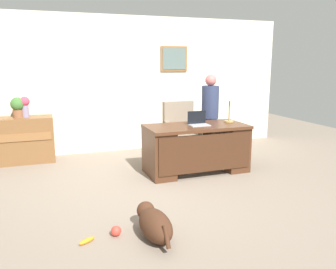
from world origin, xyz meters
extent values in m
plane|color=gray|center=(0.00, 0.00, 0.00)|extent=(12.00, 12.00, 0.00)
cube|color=beige|center=(0.00, 2.60, 1.35)|extent=(7.00, 0.12, 2.70)
cube|color=olive|center=(1.07, 2.52, 1.86)|extent=(0.58, 0.03, 0.52)
cube|color=slate|center=(1.07, 2.50, 1.86)|extent=(0.50, 0.01, 0.44)
cube|color=#4C2B19|center=(0.77, 0.68, 0.76)|extent=(1.66, 0.80, 0.05)
cube|color=#4C2B19|center=(0.12, 0.68, 0.37)|extent=(0.36, 0.74, 0.74)
cube|color=#4C2B19|center=(1.41, 0.68, 0.37)|extent=(0.36, 0.74, 0.74)
cube|color=#412415|center=(0.77, 0.31, 0.41)|extent=(1.56, 0.04, 0.59)
cube|color=brown|center=(-2.08, 2.25, 0.41)|extent=(1.32, 0.48, 0.83)
cube|color=brown|center=(-2.08, 2.00, 0.51)|extent=(1.22, 0.02, 0.14)
cube|color=gray|center=(0.89, 1.58, 0.37)|extent=(0.60, 0.58, 0.18)
cylinder|color=black|center=(0.89, 1.58, 0.14)|extent=(0.10, 0.10, 0.28)
cylinder|color=black|center=(0.89, 1.58, 0.03)|extent=(0.52, 0.52, 0.05)
cube|color=gray|center=(0.89, 1.82, 0.76)|extent=(0.60, 0.12, 0.59)
cube|color=gray|center=(0.63, 1.58, 0.57)|extent=(0.08, 0.50, 0.22)
cube|color=gray|center=(1.15, 1.58, 0.57)|extent=(0.08, 0.50, 0.22)
cylinder|color=#262323|center=(1.39, 1.45, 0.38)|extent=(0.26, 0.26, 0.75)
cylinder|color=navy|center=(1.39, 1.45, 1.06)|extent=(0.32, 0.32, 0.61)
sphere|color=#C86A65|center=(1.39, 1.45, 1.46)|extent=(0.21, 0.21, 0.21)
ellipsoid|color=#472819|center=(-0.57, -1.27, 0.15)|extent=(0.33, 0.62, 0.30)
sphere|color=#472819|center=(-0.58, -0.96, 0.19)|extent=(0.20, 0.20, 0.20)
cylinder|color=#472819|center=(-0.55, -1.57, 0.17)|extent=(0.05, 0.15, 0.21)
cube|color=#B2B5BA|center=(0.79, 0.63, 0.79)|extent=(0.32, 0.22, 0.01)
cube|color=black|center=(0.79, 0.74, 0.91)|extent=(0.32, 0.01, 0.21)
cylinder|color=#9E8447|center=(1.41, 0.75, 0.80)|extent=(0.16, 0.16, 0.02)
cylinder|color=#9E8447|center=(1.41, 0.75, 0.99)|extent=(0.02, 0.02, 0.35)
cone|color=silver|center=(1.41, 0.75, 1.25)|extent=(0.22, 0.22, 0.18)
cylinder|color=gray|center=(-1.87, 2.25, 0.93)|extent=(0.13, 0.13, 0.21)
sphere|color=#CE4058|center=(-1.87, 2.25, 1.11)|extent=(0.17, 0.17, 0.17)
cylinder|color=brown|center=(-1.99, 2.25, 0.90)|extent=(0.18, 0.18, 0.14)
sphere|color=#427333|center=(-1.99, 2.25, 1.07)|extent=(0.24, 0.24, 0.24)
sphere|color=#E53F33|center=(-0.94, -1.06, 0.05)|extent=(0.11, 0.11, 0.11)
ellipsoid|color=orange|center=(-1.25, -1.11, 0.03)|extent=(0.19, 0.14, 0.05)
camera|label=1|loc=(-1.58, -4.45, 1.80)|focal=37.43mm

